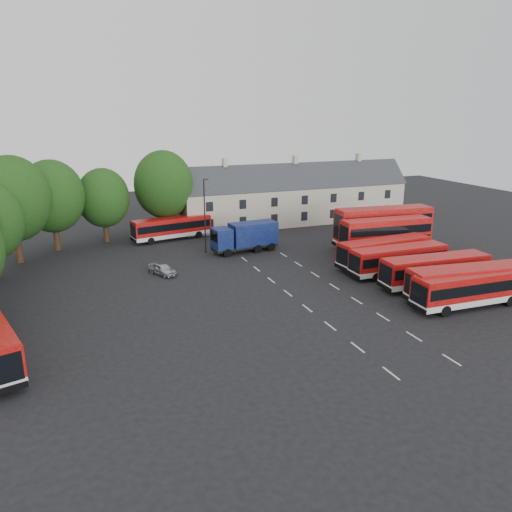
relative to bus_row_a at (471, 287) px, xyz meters
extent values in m
plane|color=black|center=(-13.38, 6.80, -1.85)|extent=(140.00, 140.00, 0.00)
cube|color=beige|center=(-13.38, -7.20, -1.84)|extent=(0.15, 1.80, 0.01)
cube|color=beige|center=(-13.38, -3.20, -1.84)|extent=(0.15, 1.80, 0.01)
cube|color=beige|center=(-13.38, 0.80, -1.84)|extent=(0.15, 1.80, 0.01)
cube|color=beige|center=(-13.38, 4.80, -1.84)|extent=(0.15, 1.80, 0.01)
cube|color=beige|center=(-13.38, 8.80, -1.84)|extent=(0.15, 1.80, 0.01)
cube|color=beige|center=(-13.38, 12.80, -1.84)|extent=(0.15, 1.80, 0.01)
cube|color=beige|center=(-13.38, 16.80, -1.84)|extent=(0.15, 1.80, 0.01)
cube|color=beige|center=(-13.38, 20.80, -1.84)|extent=(0.15, 1.80, 0.01)
cube|color=beige|center=(-13.38, 24.80, -1.84)|extent=(0.15, 1.80, 0.01)
cube|color=beige|center=(-8.38, -7.20, -1.84)|extent=(0.15, 1.80, 0.01)
cube|color=beige|center=(-8.38, -3.20, -1.84)|extent=(0.15, 1.80, 0.01)
cube|color=beige|center=(-8.38, 0.80, -1.84)|extent=(0.15, 1.80, 0.01)
cube|color=beige|center=(-8.38, 4.80, -1.84)|extent=(0.15, 1.80, 0.01)
cube|color=beige|center=(-8.38, 8.80, -1.84)|extent=(0.15, 1.80, 0.01)
cube|color=beige|center=(-8.38, 12.80, -1.84)|extent=(0.15, 1.80, 0.01)
cube|color=beige|center=(-8.38, 16.80, -1.84)|extent=(0.15, 1.80, 0.01)
cube|color=beige|center=(-8.38, 20.80, -1.84)|extent=(0.15, 1.80, 0.01)
cube|color=beige|center=(-8.38, 24.80, -1.84)|extent=(0.15, 1.80, 0.01)
cylinder|color=black|center=(-37.38, 28.80, 0.34)|extent=(0.70, 0.70, 4.38)
ellipsoid|color=#113E12|center=(-37.38, 28.80, 5.42)|extent=(8.25, 8.25, 9.49)
cylinder|color=black|center=(-33.38, 32.80, 0.17)|extent=(0.70, 0.70, 4.02)
ellipsoid|color=#113E12|center=(-33.38, 32.80, 4.84)|extent=(7.59, 7.59, 8.73)
cylinder|color=black|center=(-27.38, 34.80, -0.10)|extent=(0.70, 0.70, 3.50)
ellipsoid|color=#113E12|center=(-27.38, 34.80, 3.96)|extent=(6.60, 6.60, 7.59)
cylinder|color=black|center=(-19.38, 35.80, 0.25)|extent=(0.70, 0.70, 4.20)
ellipsoid|color=#113E12|center=(-19.38, 35.80, 5.13)|extent=(7.92, 7.92, 9.11)
cube|color=beige|center=(0.62, 36.80, 0.90)|extent=(35.00, 7.00, 5.50)
cube|color=#2D3035|center=(0.62, 36.80, 3.65)|extent=(35.70, 7.13, 7.13)
cube|color=beige|center=(-10.38, 36.80, 7.62)|extent=(0.60, 0.90, 1.20)
cube|color=beige|center=(0.62, 36.80, 7.62)|extent=(0.60, 0.90, 1.20)
cube|color=beige|center=(11.62, 36.80, 7.62)|extent=(0.60, 0.90, 1.20)
cube|color=silver|center=(0.00, 0.00, -1.08)|extent=(10.94, 2.84, 0.54)
cube|color=#A20D0A|center=(0.00, 0.00, 0.15)|extent=(10.94, 2.84, 1.93)
cube|color=black|center=(0.00, 0.00, 0.20)|extent=(10.51, 2.88, 0.94)
cube|color=#A20D0A|center=(0.00, 0.00, 1.17)|extent=(10.72, 2.73, 0.12)
cylinder|color=black|center=(-3.51, -1.00, -1.35)|extent=(1.00, 0.31, 0.99)
cylinder|color=black|center=(3.51, 1.00, -1.35)|extent=(1.00, 0.31, 0.99)
cube|color=silver|center=(0.75, 1.08, -1.04)|extent=(11.64, 3.93, 0.57)
cube|color=#A20D0A|center=(0.75, 1.08, 0.25)|extent=(11.64, 3.93, 2.02)
cube|color=black|center=(0.75, 1.08, 0.31)|extent=(11.19, 3.93, 0.99)
cube|color=#A20D0A|center=(0.75, 1.08, 1.32)|extent=(11.40, 3.80, 0.12)
cylinder|color=black|center=(-3.01, 0.35, -1.33)|extent=(1.06, 0.41, 1.04)
cylinder|color=black|center=(4.52, 1.81, -1.33)|extent=(1.06, 0.41, 1.04)
cube|color=silver|center=(0.55, 5.19, -1.07)|extent=(11.12, 3.20, 0.55)
cube|color=#A20D0A|center=(0.55, 5.19, 0.17)|extent=(11.12, 3.20, 1.95)
cube|color=black|center=(0.55, 5.19, 0.22)|extent=(10.68, 3.24, 0.95)
cube|color=#A20D0A|center=(0.55, 5.19, 1.20)|extent=(10.89, 3.09, 0.12)
cylinder|color=black|center=(-3.03, 4.29, -1.35)|extent=(1.01, 0.34, 1.00)
cylinder|color=black|center=(4.12, 6.08, -1.35)|extent=(1.01, 0.34, 1.00)
cube|color=silver|center=(-0.36, 9.65, -1.09)|extent=(10.68, 2.46, 0.53)
cube|color=#A20D0A|center=(-0.36, 9.65, 0.12)|extent=(10.68, 2.46, 1.89)
cube|color=black|center=(-0.36, 9.65, 0.17)|extent=(10.25, 2.52, 0.92)
cube|color=#A20D0A|center=(-0.36, 9.65, 1.11)|extent=(10.47, 2.36, 0.12)
cylinder|color=black|center=(-3.78, 8.57, -1.36)|extent=(0.97, 0.27, 0.97)
cylinder|color=black|center=(3.06, 10.74, -1.36)|extent=(0.97, 0.27, 0.97)
cube|color=silver|center=(-0.13, 12.49, -1.07)|extent=(11.16, 3.27, 0.55)
cube|color=#A20D0A|center=(-0.13, 12.49, 0.18)|extent=(11.16, 3.27, 1.95)
cube|color=black|center=(-0.13, 12.49, 0.23)|extent=(10.73, 3.30, 0.95)
cube|color=#A20D0A|center=(-0.13, 12.49, 1.21)|extent=(10.94, 3.16, 0.12)
cylinder|color=black|center=(-3.56, 11.12, -1.35)|extent=(1.02, 0.35, 1.00)
cylinder|color=black|center=(3.31, 13.87, -1.35)|extent=(1.02, 0.35, 1.00)
cube|color=silver|center=(2.56, 16.12, -1.08)|extent=(11.05, 3.28, 0.54)
cube|color=#A20D0A|center=(2.56, 16.12, 0.85)|extent=(11.05, 3.28, 3.32)
cube|color=black|center=(2.56, 16.12, 0.21)|extent=(10.62, 3.30, 0.94)
cube|color=#A20D0A|center=(2.56, 16.12, 2.56)|extent=(10.82, 3.16, 0.12)
cylinder|color=black|center=(-1.00, 15.27, -1.35)|extent=(1.01, 0.35, 0.99)
cylinder|color=black|center=(6.12, 16.98, -1.35)|extent=(1.01, 0.35, 0.99)
cube|color=black|center=(2.56, 16.12, 1.50)|extent=(10.62, 3.30, 0.94)
cube|color=silver|center=(4.58, 19.49, -0.98)|extent=(12.47, 3.97, 0.61)
cube|color=#A20D0A|center=(4.58, 19.49, 1.19)|extent=(12.47, 3.97, 3.73)
cube|color=black|center=(4.58, 19.49, 0.47)|extent=(11.99, 3.99, 1.06)
cube|color=#A20D0A|center=(4.58, 19.49, 3.11)|extent=(12.22, 3.84, 0.13)
cylinder|color=black|center=(0.56, 18.62, -1.29)|extent=(1.14, 0.42, 1.11)
cylinder|color=black|center=(8.61, 20.36, -1.29)|extent=(1.14, 0.42, 1.11)
cube|color=black|center=(4.58, 19.49, 1.91)|extent=(11.99, 3.99, 1.06)
cylinder|color=black|center=(-35.96, 0.85, -1.32)|extent=(0.56, 1.10, 1.06)
cube|color=silver|center=(-19.15, 32.91, -1.11)|extent=(10.72, 4.19, 0.52)
cube|color=#A20D0A|center=(-19.15, 32.91, 0.08)|extent=(10.72, 4.19, 1.85)
cube|color=black|center=(-19.15, 32.91, 0.13)|extent=(10.32, 4.18, 0.90)
cube|color=#A20D0A|center=(-19.15, 32.91, 1.05)|extent=(10.49, 4.06, 0.11)
cylinder|color=black|center=(-22.25, 31.26, -1.37)|extent=(0.98, 0.43, 0.95)
cylinder|color=black|center=(-16.04, 34.56, -1.37)|extent=(0.98, 0.43, 0.95)
cube|color=black|center=(-12.20, 23.80, -1.19)|extent=(8.20, 2.94, 0.30)
cube|color=#0E1A52|center=(-15.19, 23.50, 0.16)|extent=(2.25, 2.70, 2.41)
cube|color=black|center=(-16.14, 23.40, 0.52)|extent=(0.32, 2.13, 1.20)
cube|color=#0E1A52|center=(-11.05, 23.92, 0.31)|extent=(5.95, 3.08, 2.71)
cylinder|color=black|center=(-14.88, 22.39, -1.34)|extent=(1.03, 0.38, 1.00)
cylinder|color=black|center=(-9.28, 25.24, -1.34)|extent=(1.03, 0.38, 1.00)
imported|color=#B4B8BD|center=(-23.26, 18.66, -1.23)|extent=(2.89, 3.87, 1.23)
cylinder|color=black|center=(-16.77, 24.98, 2.58)|extent=(0.16, 0.16, 8.85)
cube|color=black|center=(-16.51, 25.01, 7.00)|extent=(0.55, 0.27, 0.16)
camera|label=1|loc=(-32.24, -31.09, 14.68)|focal=35.00mm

